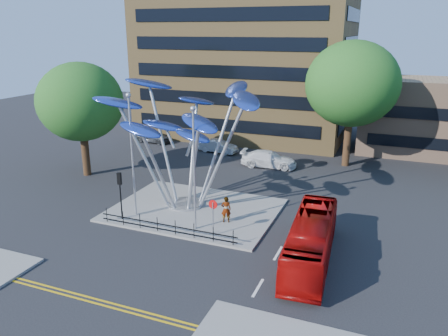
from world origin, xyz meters
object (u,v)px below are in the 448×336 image
at_px(tree_right, 352,84).
at_px(no_entry_sign_island, 213,212).
at_px(traffic_light_island, 120,186).
at_px(parked_car_right, 269,159).
at_px(tree_left, 80,102).
at_px(street_lamp_left, 132,145).
at_px(street_lamp_right, 194,158).
at_px(parked_car_left, 153,136).
at_px(leaf_sculpture, 183,118).
at_px(pedestrian, 226,209).
at_px(red_bus, 311,240).
at_px(parked_car_mid, 218,146).

distance_m(tree_right, no_entry_sign_island, 21.31).
relative_size(traffic_light_island, parked_car_right, 0.63).
height_order(tree_right, tree_left, tree_right).
xyz_separation_m(street_lamp_left, street_lamp_right, (5.00, -0.50, -0.26)).
height_order(tree_right, parked_car_left, tree_right).
relative_size(leaf_sculpture, traffic_light_island, 3.71).
height_order(tree_left, parked_car_right, tree_left).
height_order(leaf_sculpture, pedestrian, leaf_sculpture).
height_order(tree_left, street_lamp_left, tree_left).
relative_size(street_lamp_left, parked_car_right, 1.62).
height_order(tree_right, pedestrian, tree_right).
height_order(no_entry_sign_island, pedestrian, no_entry_sign_island).
xyz_separation_m(tree_right, parked_car_right, (-6.96, -3.33, -7.25)).
distance_m(traffic_light_island, red_bus, 13.54).
relative_size(red_bus, parked_car_mid, 2.18).
distance_m(tree_left, street_lamp_right, 16.19).
relative_size(street_lamp_left, red_bus, 0.93).
height_order(tree_left, leaf_sculpture, tree_left).
xyz_separation_m(tree_right, leaf_sculpture, (-10.07, -15.32, -1.16)).
distance_m(leaf_sculpture, street_lamp_left, 4.28).
bearing_deg(parked_car_mid, traffic_light_island, -170.96).
height_order(tree_right, street_lamp_left, tree_right).
relative_size(parked_car_left, parked_car_right, 0.84).
bearing_deg(street_lamp_right, street_lamp_left, 174.29).
xyz_separation_m(street_lamp_left, pedestrian, (6.53, 1.22, -4.26)).
height_order(no_entry_sign_island, parked_car_left, no_entry_sign_island).
bearing_deg(no_entry_sign_island, parked_car_right, 93.41).
bearing_deg(street_lamp_left, street_lamp_right, -5.71).
relative_size(traffic_light_island, red_bus, 0.36).
height_order(leaf_sculpture, street_lamp_left, leaf_sculpture).
bearing_deg(red_bus, parked_car_mid, 121.29).
height_order(street_lamp_right, parked_car_right, street_lamp_right).
bearing_deg(tree_right, tree_left, -151.39).
bearing_deg(parked_car_right, traffic_light_island, 154.16).
height_order(street_lamp_right, pedestrian, street_lamp_right).
xyz_separation_m(street_lamp_right, parked_car_left, (-15.16, 20.00, -4.32)).
xyz_separation_m(red_bus, parked_car_left, (-23.12, 21.17, -0.55)).
xyz_separation_m(street_lamp_right, no_entry_sign_island, (1.50, -0.48, -3.28)).
xyz_separation_m(traffic_light_island, parked_car_mid, (-0.60, 19.16, -1.90)).
bearing_deg(tree_left, street_lamp_right, -25.77).
xyz_separation_m(street_lamp_right, pedestrian, (1.53, 1.72, -4.00)).
bearing_deg(leaf_sculpture, pedestrian, -25.57).
bearing_deg(traffic_light_island, leaf_sculpture, 54.96).
bearing_deg(parked_car_right, pedestrian, 178.70).
bearing_deg(street_lamp_right, pedestrian, 48.35).
relative_size(red_bus, parked_car_left, 2.08).
bearing_deg(no_entry_sign_island, street_lamp_left, 171.39).
height_order(street_lamp_right, parked_car_left, street_lamp_right).
height_order(tree_right, parked_car_right, tree_right).
xyz_separation_m(leaf_sculpture, parked_car_mid, (-3.54, 14.98, -6.16)).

